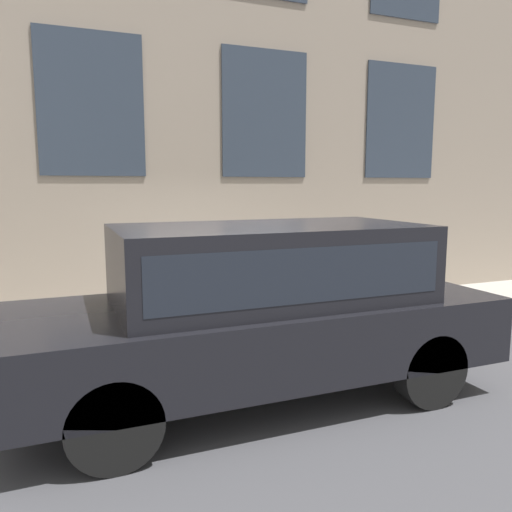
% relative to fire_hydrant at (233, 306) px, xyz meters
% --- Properties ---
extents(ground_plane, '(80.00, 80.00, 0.00)m').
position_rel_fire_hydrant_xyz_m(ground_plane, '(-0.56, 0.24, -0.61)').
color(ground_plane, '#47474C').
extents(sidewalk, '(2.24, 60.00, 0.16)m').
position_rel_fire_hydrant_xyz_m(sidewalk, '(0.56, 0.24, -0.53)').
color(sidewalk, '#B2ADA3').
rests_on(sidewalk, ground_plane).
extents(fire_hydrant, '(0.35, 0.46, 0.87)m').
position_rel_fire_hydrant_xyz_m(fire_hydrant, '(0.00, 0.00, 0.00)').
color(fire_hydrant, '#2D7260').
rests_on(fire_hydrant, sidewalk).
extents(person, '(0.35, 0.23, 1.45)m').
position_rel_fire_hydrant_xyz_m(person, '(0.51, -0.89, 0.42)').
color(person, '#726651').
rests_on(person, sidewalk).
extents(parked_truck_charcoal_near, '(1.89, 5.13, 1.88)m').
position_rel_fire_hydrant_xyz_m(parked_truck_charcoal_near, '(-1.71, 0.25, 0.47)').
color(parked_truck_charcoal_near, black).
rests_on(parked_truck_charcoal_near, ground_plane).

